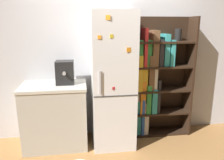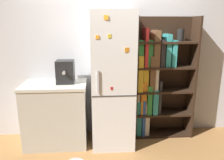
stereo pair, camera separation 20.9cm
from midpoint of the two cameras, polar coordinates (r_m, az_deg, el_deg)
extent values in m
plane|color=#A87542|center=(3.41, -1.41, -16.65)|extent=(16.00, 16.00, 0.00)
cube|color=silver|center=(3.43, -2.48, 6.66)|extent=(8.00, 0.05, 2.60)
cube|color=silver|center=(3.15, -1.78, -0.13)|extent=(0.60, 0.65, 1.94)
cube|color=#333333|center=(2.87, -1.03, -4.23)|extent=(0.58, 0.01, 0.01)
cube|color=#B2B2B7|center=(2.79, -5.28, -0.59)|extent=(0.02, 0.02, 0.30)
cube|color=orange|center=(2.71, -3.34, 16.01)|extent=(0.06, 0.02, 0.06)
cube|color=orange|center=(2.71, -5.55, 11.06)|extent=(0.05, 0.01, 0.04)
cube|color=yellow|center=(2.72, -2.36, 11.39)|extent=(0.04, 0.01, 0.04)
cube|color=red|center=(2.83, -1.69, -2.20)|extent=(0.04, 0.02, 0.04)
cube|color=orange|center=(2.76, 2.23, 7.90)|extent=(0.06, 0.02, 0.06)
cube|color=black|center=(3.37, 4.03, 0.22)|extent=(0.03, 0.32, 1.87)
cube|color=black|center=(3.66, 17.88, 0.69)|extent=(0.03, 0.32, 1.87)
cube|color=black|center=(3.63, 10.49, 1.01)|extent=(0.93, 0.03, 1.87)
cube|color=black|center=(3.81, 10.56, -13.10)|extent=(0.87, 0.29, 0.03)
cube|color=black|center=(3.66, 10.82, -8.10)|extent=(0.87, 0.29, 0.03)
cube|color=black|center=(3.54, 11.10, -2.48)|extent=(0.87, 0.29, 0.03)
cube|color=black|center=(3.45, 11.39, 3.49)|extent=(0.87, 0.29, 0.03)
cube|color=black|center=(3.41, 11.70, 9.69)|extent=(0.87, 0.29, 0.03)
cube|color=teal|center=(3.60, 4.87, -9.41)|extent=(0.08, 0.23, 0.56)
cube|color=#2D59B2|center=(3.59, 6.03, -9.21)|extent=(0.04, 0.24, 0.59)
cube|color=silver|center=(3.63, 6.94, -9.58)|extent=(0.07, 0.23, 0.52)
cube|color=silver|center=(3.47, 4.70, -4.43)|extent=(0.05, 0.21, 0.51)
cube|color=orange|center=(3.48, 5.97, -4.24)|extent=(0.08, 0.24, 0.53)
cube|color=#338C3F|center=(3.51, 7.44, -4.71)|extent=(0.07, 0.25, 0.46)
cube|color=teal|center=(3.54, 8.86, -5.17)|extent=(0.08, 0.26, 0.39)
cube|color=#262628|center=(3.55, 9.98, -3.97)|extent=(0.04, 0.24, 0.53)
cube|color=gold|center=(3.36, 5.10, 1.94)|extent=(0.07, 0.27, 0.55)
cube|color=gold|center=(3.41, 6.47, 0.83)|extent=(0.08, 0.24, 0.40)
cube|color=brown|center=(3.40, 8.14, 1.93)|extent=(0.08, 0.24, 0.54)
cube|color=silver|center=(3.44, 9.22, 1.91)|extent=(0.05, 0.23, 0.53)
cube|color=#338C3F|center=(3.32, 5.18, 6.97)|extent=(0.07, 0.24, 0.39)
cube|color=red|center=(3.32, 6.55, 8.47)|extent=(0.05, 0.27, 0.57)
cube|color=#338C3F|center=(3.35, 7.55, 6.97)|extent=(0.07, 0.22, 0.39)
cube|color=brown|center=(3.37, 9.06, 8.18)|extent=(0.09, 0.27, 0.54)
cube|color=#262628|center=(3.40, 10.51, 7.04)|extent=(0.06, 0.25, 0.40)
cube|color=teal|center=(3.43, 11.91, 7.70)|extent=(0.08, 0.25, 0.48)
cube|color=teal|center=(3.46, 13.27, 6.95)|extent=(0.06, 0.26, 0.39)
cylinder|color=black|center=(3.48, 15.22, 11.32)|extent=(0.10, 0.10, 0.18)
cube|color=#BCB7A8|center=(3.37, -16.23, -9.17)|extent=(0.89, 0.59, 0.89)
cube|color=beige|center=(3.22, -16.80, -1.50)|extent=(0.91, 0.61, 0.04)
cube|color=black|center=(3.17, -14.05, 1.92)|extent=(0.25, 0.23, 0.33)
cylinder|color=#A5A39E|center=(3.03, -14.33, 1.65)|extent=(0.04, 0.06, 0.04)
camera|label=1|loc=(0.10, -91.89, -0.48)|focal=35.00mm
camera|label=2|loc=(0.10, 88.11, 0.48)|focal=35.00mm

